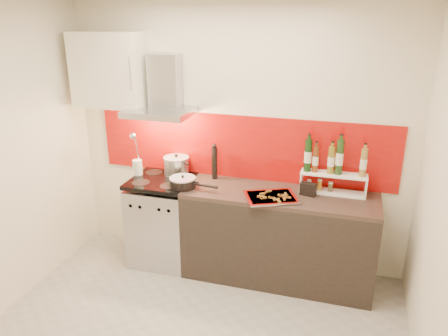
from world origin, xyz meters
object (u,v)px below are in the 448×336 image
(pepper_mill, at_px, (215,162))
(baking_tray, at_px, (271,197))
(counter, at_px, (278,236))
(stock_pot, at_px, (176,166))
(range_stove, at_px, (163,221))
(saute_pan, at_px, (183,182))

(pepper_mill, relative_size, baking_tray, 0.65)
(counter, xyz_separation_m, stock_pot, (-1.10, 0.16, 0.56))
(stock_pot, bearing_deg, baking_tray, -16.48)
(stock_pot, bearing_deg, range_stove, -121.87)
(counter, bearing_deg, baking_tray, -111.00)
(counter, xyz_separation_m, baking_tray, (-0.06, -0.15, 0.47))
(range_stove, xyz_separation_m, baking_tray, (1.14, -0.14, 0.47))
(pepper_mill, height_order, baking_tray, pepper_mill)
(pepper_mill, bearing_deg, counter, -15.00)
(range_stove, relative_size, saute_pan, 1.86)
(saute_pan, bearing_deg, stock_pot, 123.18)
(stock_pot, height_order, saute_pan, stock_pot)
(stock_pot, bearing_deg, counter, -8.29)
(range_stove, relative_size, counter, 0.51)
(saute_pan, xyz_separation_m, pepper_mill, (0.21, 0.31, 0.12))
(counter, bearing_deg, stock_pot, 171.71)
(saute_pan, relative_size, pepper_mill, 1.34)
(counter, relative_size, stock_pot, 6.93)
(stock_pot, xyz_separation_m, baking_tray, (1.04, -0.31, -0.09))
(stock_pot, bearing_deg, pepper_mill, 3.90)
(range_stove, distance_m, saute_pan, 0.60)
(counter, distance_m, pepper_mill, 0.96)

